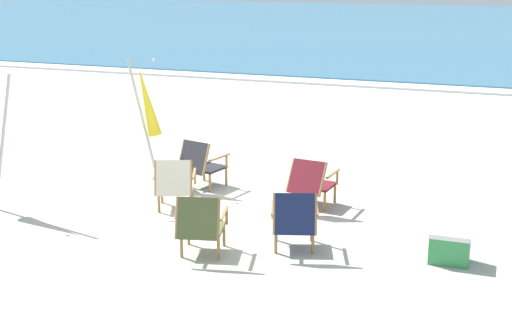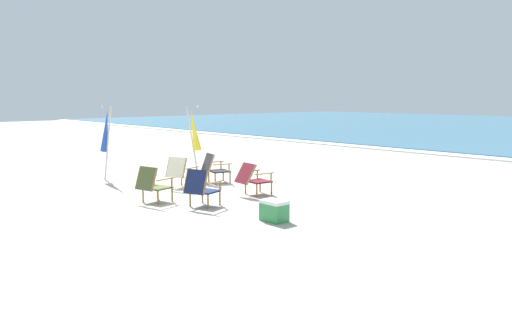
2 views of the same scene
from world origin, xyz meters
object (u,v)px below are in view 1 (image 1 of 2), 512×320
object	(u,v)px
beach_chair_far_center	(175,183)
umbrella_furled_yellow	(147,102)
beach_chair_back_right	(200,224)
cooler_box	(450,247)
beach_chair_front_right	(295,219)
beach_chair_back_left	(201,163)
beach_chair_front_left	(312,182)

from	to	relation	value
beach_chair_far_center	umbrella_furled_yellow	world-z (taller)	umbrella_furled_yellow
beach_chair_back_right	umbrella_furled_yellow	world-z (taller)	umbrella_furled_yellow
beach_chair_back_right	cooler_box	bearing A→B (deg)	16.12
beach_chair_front_right	beach_chair_back_left	xyz separation A→B (m)	(-2.17, 2.01, -0.00)
beach_chair_far_center	beach_chair_back_right	world-z (taller)	beach_chair_back_right
beach_chair_front_left	beach_chair_back_left	bearing A→B (deg)	169.98
beach_chair_front_right	umbrella_furled_yellow	xyz separation A→B (m)	(-3.13, 2.05, 0.93)
beach_chair_front_right	beach_chair_front_left	distance (m)	1.68
beach_chair_front_right	cooler_box	xyz separation A→B (m)	(1.90, 0.32, -0.23)
beach_chair_front_right	umbrella_furled_yellow	size ratio (longest dim) A/B	0.39
beach_chair_front_right	beach_chair_back_right	distance (m)	1.19
beach_chair_front_right	beach_chair_back_left	distance (m)	2.96
beach_chair_front_left	beach_chair_far_center	xyz separation A→B (m)	(-1.87, -0.78, 0.01)
umbrella_furled_yellow	cooler_box	size ratio (longest dim) A/B	4.26
beach_chair_front_left	cooler_box	distance (m)	2.53
cooler_box	beach_chair_back_left	bearing A→B (deg)	157.41
beach_chair_front_right	beach_chair_front_left	xyz separation A→B (m)	(-0.23, 1.67, -0.01)
beach_chair_far_center	umbrella_furled_yellow	xyz separation A→B (m)	(-1.03, 1.17, 0.93)
umbrella_furled_yellow	beach_chair_far_center	bearing A→B (deg)	-48.44
cooler_box	beach_chair_back_right	bearing A→B (deg)	-163.88
beach_chair_front_left	cooler_box	xyz separation A→B (m)	(2.12, -1.35, -0.22)
beach_chair_back_right	umbrella_furled_yellow	size ratio (longest dim) A/B	0.39
beach_chair_front_right	beach_chair_far_center	xyz separation A→B (m)	(-2.10, 0.88, -0.00)
beach_chair_far_center	beach_chair_back_left	distance (m)	1.13
beach_chair_front_left	beach_chair_back_left	size ratio (longest dim) A/B	1.03
cooler_box	beach_chair_front_right	bearing A→B (deg)	-170.52
umbrella_furled_yellow	cooler_box	bearing A→B (deg)	-19.02
umbrella_furled_yellow	beach_chair_back_left	bearing A→B (deg)	-2.37
beach_chair_front_right	cooler_box	bearing A→B (deg)	9.48
beach_chair_front_right	cooler_box	distance (m)	1.94
beach_chair_far_center	beach_chair_front_right	bearing A→B (deg)	-22.83
beach_chair_far_center	beach_chair_back_right	xyz separation A→B (m)	(1.04, -1.42, 0.00)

